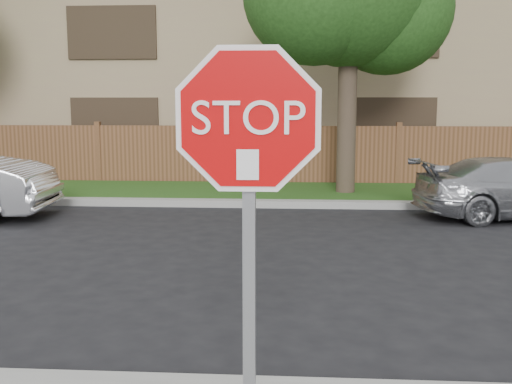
{
  "coord_description": "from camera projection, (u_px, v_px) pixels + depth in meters",
  "views": [
    {
      "loc": [
        1.3,
        -4.43,
        2.24
      ],
      "look_at": [
        1.07,
        -0.9,
        1.7
      ],
      "focal_mm": 42.0,
      "sensor_mm": 36.0,
      "label": 1
    }
  ],
  "objects": [
    {
      "name": "stop_sign",
      "position": [
        248.0,
        184.0,
        2.99
      ],
      "size": [
        1.01,
        0.13,
        2.55
      ],
      "color": "gray",
      "rests_on": "sidewalk_near"
    },
    {
      "name": "grass_strip",
      "position": [
        241.0,
        192.0,
        14.45
      ],
      "size": [
        70.0,
        3.0,
        0.12
      ],
      "primitive_type": "cube",
      "color": "#1E4714",
      "rests_on": "ground"
    },
    {
      "name": "far_curb",
      "position": [
        234.0,
        203.0,
        12.82
      ],
      "size": [
        70.0,
        0.3,
        0.15
      ],
      "primitive_type": "cube",
      "color": "gray",
      "rests_on": "ground"
    },
    {
      "name": "ground",
      "position": [
        130.0,
        383.0,
        4.79
      ],
      "size": [
        90.0,
        90.0,
        0.0
      ],
      "primitive_type": "plane",
      "color": "black",
      "rests_on": "ground"
    },
    {
      "name": "fence",
      "position": [
        246.0,
        156.0,
        15.92
      ],
      "size": [
        70.0,
        0.12,
        1.6
      ],
      "primitive_type": "cube",
      "color": "#55351E",
      "rests_on": "ground"
    },
    {
      "name": "apartment_building",
      "position": [
        259.0,
        64.0,
        21.04
      ],
      "size": [
        35.2,
        9.2,
        7.2
      ],
      "color": "tan",
      "rests_on": "ground"
    }
  ]
}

